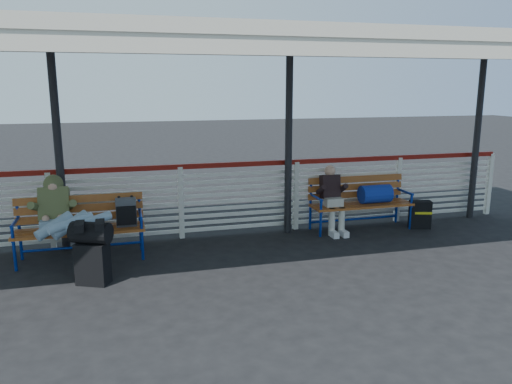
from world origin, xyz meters
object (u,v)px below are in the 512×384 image
object	(u,v)px
bench_right	(366,196)
suitcase_side	(420,214)
traveler_man	(66,219)
companion_person	(333,198)
bench_left	(92,220)
luggage_stack	(92,250)

from	to	relation	value
bench_right	suitcase_side	bearing A→B (deg)	-14.45
bench_right	traveler_man	bearing A→B (deg)	-171.99
bench_right	traveler_man	distance (m)	4.94
companion_person	suitcase_side	xyz separation A→B (m)	(1.60, -0.20, -0.35)
bench_left	bench_right	world-z (taller)	same
bench_left	traveler_man	distance (m)	0.48
bench_left	companion_person	distance (m)	3.93
bench_right	companion_person	size ratio (longest dim) A/B	1.57
traveler_man	companion_person	bearing A→B (deg)	8.68
suitcase_side	traveler_man	bearing A→B (deg)	-159.58
bench_left	suitcase_side	bearing A→B (deg)	0.98
companion_person	bench_left	bearing A→B (deg)	-175.72
luggage_stack	traveler_man	size ratio (longest dim) A/B	0.50
luggage_stack	bench_right	size ratio (longest dim) A/B	0.45
companion_person	suitcase_side	bearing A→B (deg)	-7.08
companion_person	luggage_stack	bearing A→B (deg)	-161.06
luggage_stack	traveler_man	xyz separation A→B (m)	(-0.35, 0.69, 0.26)
bench_right	bench_left	bearing A→B (deg)	-175.81
bench_right	suitcase_side	world-z (taller)	bench_right
bench_left	suitcase_side	world-z (taller)	bench_left
bench_left	suitcase_side	size ratio (longest dim) A/B	3.63
luggage_stack	traveler_man	distance (m)	0.81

